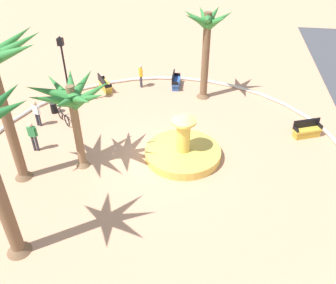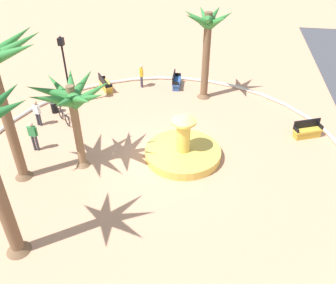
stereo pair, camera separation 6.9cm
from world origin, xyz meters
name	(u,v)px [view 2 (the right image)]	position (x,y,z in m)	size (l,w,h in m)	color
ground_plane	(162,158)	(0.00, 0.00, 0.00)	(80.00, 80.00, 0.00)	tan
plaza_curb	(162,157)	(0.00, 0.00, 0.10)	(19.51, 19.51, 0.20)	silver
fountain	(183,152)	(-0.32, 1.06, 0.32)	(3.90, 3.90, 2.22)	gold
palm_tree_mid_plaza	(207,34)	(-7.15, 1.61, 4.26)	(3.31, 3.20, 5.83)	brown
palm_tree_far_side	(72,100)	(1.15, -3.82, 3.69)	(3.90, 3.89, 4.64)	brown
bench_east	(307,131)	(-3.26, 7.67, 0.35)	(1.08, 1.67, 1.00)	gold
bench_west	(106,85)	(-7.15, -5.19, 0.35)	(1.59, 1.34, 1.00)	gold
bench_north	(176,82)	(-8.41, -0.41, 0.35)	(1.62, 0.57, 1.00)	#335BA8
lamppost	(65,66)	(-4.84, -6.79, 2.63)	(0.32, 0.32, 4.50)	black
trash_bin	(54,107)	(-3.63, -7.40, 0.39)	(0.46, 0.46, 0.73)	black
bicycle_red_frame	(64,116)	(-2.63, -6.35, 0.38)	(1.26, 1.26, 0.94)	black
person_cyclist_helmet	(37,112)	(-2.06, -7.65, 0.89)	(0.26, 0.52, 1.59)	#33333D
person_cyclist_photo	(141,75)	(-8.02, -2.82, 0.91)	(0.48, 0.33, 1.63)	#33333D
person_pedestrian_stroll	(33,135)	(0.31, -6.69, 0.96)	(0.23, 0.53, 1.71)	#33333D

